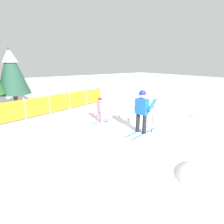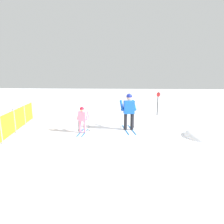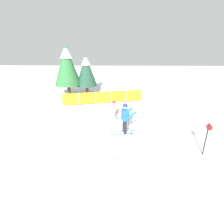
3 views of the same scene
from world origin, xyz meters
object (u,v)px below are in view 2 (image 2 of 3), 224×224
at_px(skier_adult, 129,108).
at_px(skier_child, 82,118).
at_px(safety_fence, 8,125).
at_px(trail_marker, 158,101).

height_order(skier_adult, skier_child, skier_adult).
height_order(safety_fence, trail_marker, trail_marker).
height_order(skier_child, safety_fence, skier_child).
xyz_separation_m(skier_adult, safety_fence, (-1.50, 4.83, -0.47)).
relative_size(skier_child, safety_fence, 0.19).
xyz_separation_m(safety_fence, trail_marker, (4.84, -6.74, 0.38)).
relative_size(skier_child, trail_marker, 0.77).
distance_m(skier_child, trail_marker, 5.58).
distance_m(skier_child, safety_fence, 2.94).
bearing_deg(trail_marker, skier_adult, 150.29).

